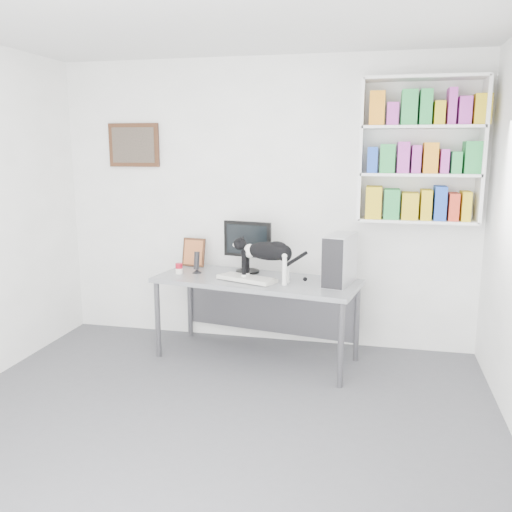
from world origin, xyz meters
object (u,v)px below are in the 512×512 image
keyboard (247,279)px  speaker (197,262)px  pc_tower (340,259)px  monitor (248,247)px  leaning_print (194,252)px  desk (256,319)px  bookshelf (420,151)px  cat (267,261)px  soup_can (179,269)px

keyboard → speaker: 0.56m
pc_tower → monitor: bearing=177.3°
monitor → pc_tower: (0.86, -0.24, -0.03)m
monitor → leaning_print: size_ratio=1.71×
desk → pc_tower: size_ratio=4.23×
bookshelf → keyboard: (-1.41, -0.48, -1.09)m
keyboard → pc_tower: bearing=26.1°
leaning_print → cat: bearing=-23.2°
cat → pc_tower: bearing=17.5°
bookshelf → monitor: bearing=-173.6°
desk → cat: 0.58m
keyboard → pc_tower: size_ratio=1.22×
monitor → cat: monitor is taller
monitor → keyboard: 0.39m
leaning_print → keyboard: bearing=-28.7°
monitor → cat: 0.42m
monitor → pc_tower: size_ratio=1.15×
bookshelf → leaning_print: 2.27m
monitor → speaker: (-0.45, -0.13, -0.14)m
soup_can → keyboard: bearing=-11.0°
bookshelf → speaker: bearing=-171.4°
speaker → pc_tower: bearing=2.4°
bookshelf → monitor: (-1.48, -0.17, -0.86)m
bookshelf → desk: bookshelf is taller
keyboard → speaker: bearing=-179.4°
keyboard → cat: (0.18, -0.02, 0.16)m
cat → keyboard: bearing=-175.9°
pc_tower → soup_can: size_ratio=4.41×
monitor → cat: size_ratio=0.81×
bookshelf → pc_tower: (-0.63, -0.41, -0.90)m
monitor → keyboard: (0.07, -0.32, -0.22)m
leaning_print → desk: bearing=-20.7°
desk → leaning_print: bearing=162.0°
keyboard → soup_can: (-0.67, 0.13, 0.03)m
keyboard → cat: cat is taller
bookshelf → monitor: size_ratio=2.55×
desk → leaning_print: (-0.70, 0.37, 0.51)m
desk → monitor: (-0.13, 0.23, 0.61)m
desk → speaker: 0.76m
desk → monitor: monitor is taller
pc_tower → cat: (-0.61, -0.09, -0.03)m
leaning_print → cat: (0.82, -0.48, 0.04)m
pc_tower → leaning_print: bearing=177.8°
desk → soup_can: size_ratio=18.65×
desk → keyboard: size_ratio=3.46×
bookshelf → cat: bookshelf is taller
bookshelf → cat: bearing=-158.0°
keyboard → soup_can: soup_can is taller
keyboard → speaker: (-0.52, 0.19, 0.08)m
bookshelf → keyboard: bearing=-161.1°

